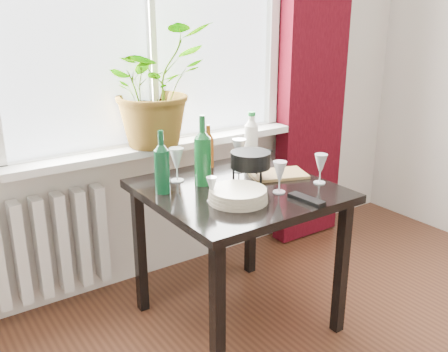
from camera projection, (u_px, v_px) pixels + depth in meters
windowsill at (161, 146)px, 2.79m from camera, size 1.72×0.20×0.04m
curtain at (315, 51)px, 3.21m from camera, size 0.50×0.12×2.56m
radiator at (31, 251)px, 2.55m from camera, size 0.80×0.10×0.55m
table at (238, 205)px, 2.43m from camera, size 0.85×0.85×0.74m
potted_plant at (154, 85)px, 2.64m from camera, size 0.69×0.63×0.65m
wine_bottle_left at (162, 162)px, 2.28m from camera, size 0.07×0.07×0.30m
wine_bottle_right at (203, 150)px, 2.38m from camera, size 0.09×0.09×0.35m
bottle_amber at (208, 146)px, 2.66m from camera, size 0.07×0.07×0.23m
cleaning_bottle at (251, 135)px, 2.81m from camera, size 0.09×0.09×0.27m
wineglass_front_right at (280, 177)px, 2.30m from camera, size 0.08×0.08×0.15m
wineglass_far_right at (320, 168)px, 2.43m from camera, size 0.07×0.07×0.15m
wineglass_back_center at (239, 155)px, 2.61m from camera, size 0.09×0.09×0.18m
wineglass_back_left at (177, 164)px, 2.46m from camera, size 0.10×0.10×0.17m
wineglass_front_left at (212, 189)px, 2.20m from camera, size 0.06×0.06×0.12m
plate_stack at (238, 195)px, 2.21m from camera, size 0.28×0.28×0.06m
fondue_pot at (250, 167)px, 2.45m from camera, size 0.28×0.26×0.15m
tv_remote at (306, 199)px, 2.22m from camera, size 0.07×0.18×0.02m
cutting_board at (278, 174)px, 2.56m from camera, size 0.33×0.27×0.02m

